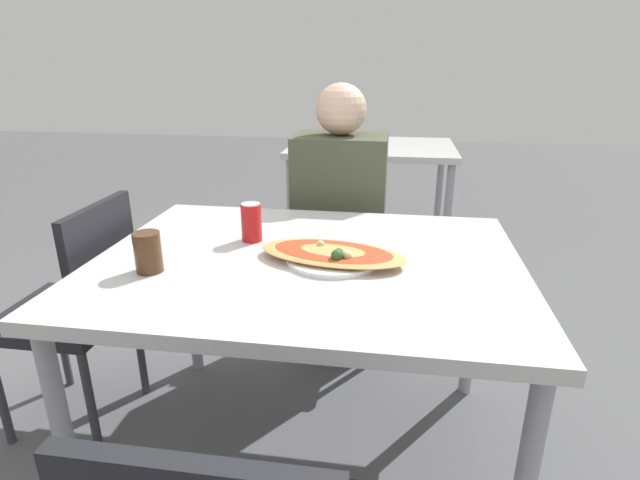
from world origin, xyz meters
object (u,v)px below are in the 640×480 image
object	(u,v)px
dining_table	(308,278)
drink_glass	(148,252)
pizza_main	(333,254)
chair_side_left	(79,303)
chair_far_seated	(342,241)
soda_can	(251,222)
person_seated	(340,202)

from	to	relation	value
dining_table	drink_glass	distance (m)	0.47
dining_table	pizza_main	world-z (taller)	pizza_main
chair_side_left	pizza_main	xyz separation A→B (m)	(0.90, -0.06, 0.26)
drink_glass	chair_far_seated	bearing A→B (deg)	65.88
chair_side_left	soda_can	distance (m)	0.69
person_seated	pizza_main	bearing A→B (deg)	94.93
person_seated	pizza_main	distance (m)	0.71
dining_table	drink_glass	world-z (taller)	drink_glass
chair_far_seated	pizza_main	size ratio (longest dim) A/B	1.82
pizza_main	drink_glass	size ratio (longest dim) A/B	4.09
chair_far_seated	person_seated	world-z (taller)	person_seated
soda_can	person_seated	bearing A→B (deg)	69.01
chair_side_left	person_seated	bearing A→B (deg)	-52.46
chair_side_left	person_seated	world-z (taller)	person_seated
dining_table	chair_side_left	xyz separation A→B (m)	(-0.82, 0.05, -0.18)
chair_far_seated	pizza_main	bearing A→B (deg)	94.27
person_seated	soda_can	xyz separation A→B (m)	(-0.22, -0.58, 0.08)
pizza_main	drink_glass	world-z (taller)	drink_glass
soda_can	drink_glass	xyz separation A→B (m)	(-0.21, -0.28, -0.01)
chair_far_seated	person_seated	distance (m)	0.25
chair_far_seated	drink_glass	distance (m)	1.11
chair_far_seated	dining_table	bearing A→B (deg)	88.80
pizza_main	person_seated	bearing A→B (deg)	94.93
person_seated	pizza_main	xyz separation A→B (m)	(0.06, -0.71, 0.04)
dining_table	pizza_main	bearing A→B (deg)	-7.95
soda_can	dining_table	bearing A→B (deg)	-30.71
chair_side_left	pizza_main	distance (m)	0.94
chair_side_left	soda_can	size ratio (longest dim) A/B	6.78
soda_can	drink_glass	world-z (taller)	soda_can
dining_table	chair_far_seated	bearing A→B (deg)	88.80
soda_can	chair_far_seated	bearing A→B (deg)	72.15
chair_far_seated	soda_can	size ratio (longest dim) A/B	6.78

